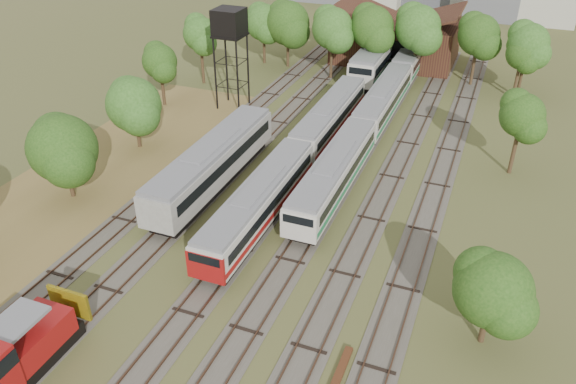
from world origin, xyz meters
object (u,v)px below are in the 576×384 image
at_px(water_tower, 229,25).
at_px(shunter_locomotive, 6,359).
at_px(railcar_green_set, 383,101).
at_px(railcar_red_set, 299,154).

bearing_deg(water_tower, shunter_locomotive, -80.82).
relative_size(railcar_green_set, water_tower, 4.79).
bearing_deg(railcar_green_set, shunter_locomotive, -103.11).
relative_size(railcar_red_set, water_tower, 3.18).
height_order(shunter_locomotive, water_tower, water_tower).
xyz_separation_m(railcar_red_set, railcar_green_set, (4.00, 15.10, 0.03)).
bearing_deg(shunter_locomotive, water_tower, 99.18).
height_order(railcar_green_set, shunter_locomotive, shunter_locomotive).
xyz_separation_m(railcar_green_set, water_tower, (-16.40, -3.32, 7.35)).
bearing_deg(railcar_green_set, water_tower, -168.57).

